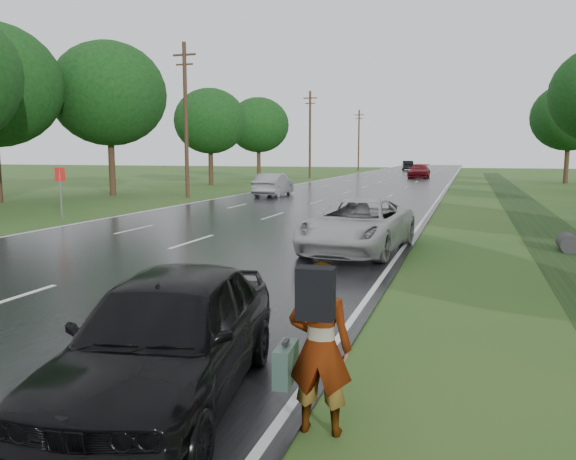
% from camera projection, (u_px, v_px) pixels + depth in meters
% --- Properties ---
extents(ground, '(220.00, 220.00, 0.00)m').
position_uv_depth(ground, '(1.00, 304.00, 10.92)').
color(ground, '#254F1C').
rests_on(ground, ground).
extents(road, '(14.00, 180.00, 0.04)m').
position_uv_depth(road, '(374.00, 184.00, 53.35)').
color(road, black).
rests_on(road, ground).
extents(edge_stripe_east, '(0.12, 180.00, 0.01)m').
position_uv_depth(edge_stripe_east, '(448.00, 185.00, 51.29)').
color(edge_stripe_east, silver).
rests_on(edge_stripe_east, road).
extents(edge_stripe_west, '(0.12, 180.00, 0.01)m').
position_uv_depth(edge_stripe_west, '(306.00, 183.00, 55.40)').
color(edge_stripe_west, silver).
rests_on(edge_stripe_west, road).
extents(center_line, '(0.12, 180.00, 0.01)m').
position_uv_depth(center_line, '(374.00, 184.00, 53.34)').
color(center_line, silver).
rests_on(center_line, road).
extents(drainage_ditch, '(2.20, 120.00, 0.56)m').
position_uv_depth(drainage_ditch, '(536.00, 218.00, 25.05)').
color(drainage_ditch, black).
rests_on(drainage_ditch, ground).
extents(road_sign, '(0.50, 0.06, 2.30)m').
position_uv_depth(road_sign, '(60.00, 183.00, 24.60)').
color(road_sign, slate).
rests_on(road_sign, ground).
extents(utility_pole_mid, '(1.60, 0.26, 10.00)m').
position_uv_depth(utility_pole_mid, '(186.00, 118.00, 36.59)').
color(utility_pole_mid, '#362616').
rests_on(utility_pole_mid, ground).
extents(utility_pole_far, '(1.60, 0.26, 10.00)m').
position_uv_depth(utility_pole_far, '(310.00, 133.00, 64.87)').
color(utility_pole_far, '#362616').
rests_on(utility_pole_far, ground).
extents(utility_pole_distant, '(1.60, 0.26, 10.00)m').
position_uv_depth(utility_pole_distant, '(359.00, 139.00, 93.15)').
color(utility_pole_distant, '#362616').
rests_on(utility_pole_distant, ground).
extents(tree_east_f, '(7.20, 7.20, 9.62)m').
position_uv_depth(tree_east_f, '(570.00, 117.00, 53.75)').
color(tree_east_f, '#362616').
rests_on(tree_east_f, ground).
extents(tree_west_c, '(7.80, 7.80, 10.43)m').
position_uv_depth(tree_west_c, '(109.00, 94.00, 38.12)').
color(tree_west_c, '#362616').
rests_on(tree_west_c, ground).
extents(tree_west_d, '(6.60, 6.60, 8.80)m').
position_uv_depth(tree_west_d, '(210.00, 121.00, 51.22)').
color(tree_west_d, '#362616').
rests_on(tree_west_d, ground).
extents(tree_west_f, '(7.00, 7.00, 9.29)m').
position_uv_depth(tree_west_f, '(259.00, 125.00, 64.56)').
color(tree_west_f, '#362616').
rests_on(tree_west_f, ground).
extents(pedestrian, '(0.85, 0.72, 1.84)m').
position_uv_depth(pedestrian, '(318.00, 345.00, 5.81)').
color(pedestrian, '#A5998C').
rests_on(pedestrian, ground).
extents(white_pickup, '(3.00, 5.70, 1.53)m').
position_uv_depth(white_pickup, '(358.00, 225.00, 16.65)').
color(white_pickup, silver).
rests_on(white_pickup, road).
extents(dark_sedan, '(2.57, 4.85, 1.57)m').
position_uv_depth(dark_sedan, '(167.00, 336.00, 6.49)').
color(dark_sedan, black).
rests_on(dark_sedan, road).
extents(silver_sedan, '(1.81, 4.73, 1.54)m').
position_uv_depth(silver_sedan, '(273.00, 185.00, 37.95)').
color(silver_sedan, gray).
rests_on(silver_sedan, road).
extents(far_car_red, '(2.37, 5.60, 1.61)m').
position_uv_depth(far_car_red, '(419.00, 171.00, 66.09)').
color(far_car_red, maroon).
rests_on(far_car_red, road).
extents(far_car_dark, '(2.49, 5.09, 1.61)m').
position_uv_depth(far_car_dark, '(407.00, 165.00, 95.75)').
color(far_car_dark, black).
rests_on(far_car_dark, road).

